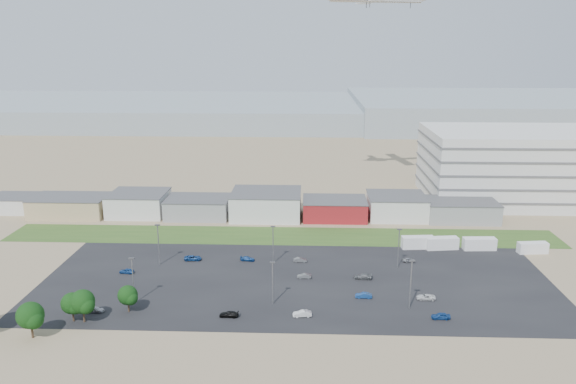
{
  "coord_description": "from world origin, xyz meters",
  "views": [
    {
      "loc": [
        7.71,
        -102.71,
        54.29
      ],
      "look_at": [
        2.91,
        22.0,
        21.21
      ],
      "focal_mm": 35.0,
      "sensor_mm": 36.0,
      "label": 1
    }
  ],
  "objects_px": {
    "parked_car_9": "(193,258)",
    "parked_car_13": "(302,314)",
    "parked_car_11": "(300,260)",
    "parked_car_5": "(127,271)",
    "parked_car_6": "(247,259)",
    "parked_car_0": "(426,297)",
    "box_trailer_a": "(418,242)",
    "parked_car_3": "(229,314)",
    "parked_car_7": "(304,276)",
    "parked_car_8": "(409,260)",
    "parked_car_12": "(363,276)",
    "parked_car_10": "(95,310)",
    "parked_car_2": "(441,316)",
    "parked_car_1": "(364,295)"
  },
  "relations": [
    {
      "from": "parked_car_7",
      "to": "parked_car_9",
      "type": "relative_size",
      "value": 0.76
    },
    {
      "from": "box_trailer_a",
      "to": "parked_car_5",
      "type": "xyz_separation_m",
      "value": [
        -74.21,
        -20.36,
        -1.04
      ]
    },
    {
      "from": "parked_car_9",
      "to": "parked_car_10",
      "type": "height_order",
      "value": "parked_car_9"
    },
    {
      "from": "parked_car_3",
      "to": "parked_car_5",
      "type": "relative_size",
      "value": 1.12
    },
    {
      "from": "parked_car_7",
      "to": "parked_car_3",
      "type": "bearing_deg",
      "value": -36.64
    },
    {
      "from": "box_trailer_a",
      "to": "parked_car_10",
      "type": "xyz_separation_m",
      "value": [
        -74.31,
        -40.85,
        -1.08
      ]
    },
    {
      "from": "box_trailer_a",
      "to": "parked_car_1",
      "type": "bearing_deg",
      "value": -124.12
    },
    {
      "from": "parked_car_5",
      "to": "parked_car_10",
      "type": "bearing_deg",
      "value": 5.56
    },
    {
      "from": "parked_car_13",
      "to": "box_trailer_a",
      "type": "bearing_deg",
      "value": 136.7
    },
    {
      "from": "parked_car_8",
      "to": "parked_car_6",
      "type": "bearing_deg",
      "value": 88.09
    },
    {
      "from": "parked_car_8",
      "to": "parked_car_2",
      "type": "bearing_deg",
      "value": 179.53
    },
    {
      "from": "parked_car_7",
      "to": "parked_car_1",
      "type": "bearing_deg",
      "value": 52.62
    },
    {
      "from": "parked_car_8",
      "to": "parked_car_10",
      "type": "distance_m",
      "value": 76.52
    },
    {
      "from": "parked_car_3",
      "to": "parked_car_7",
      "type": "relative_size",
      "value": 1.19
    },
    {
      "from": "parked_car_3",
      "to": "parked_car_8",
      "type": "bearing_deg",
      "value": 129.89
    },
    {
      "from": "parked_car_11",
      "to": "parked_car_13",
      "type": "bearing_deg",
      "value": -177.57
    },
    {
      "from": "box_trailer_a",
      "to": "parked_car_2",
      "type": "xyz_separation_m",
      "value": [
        -2.84,
        -41.11,
        -0.99
      ]
    },
    {
      "from": "box_trailer_a",
      "to": "parked_car_3",
      "type": "bearing_deg",
      "value": -142.91
    },
    {
      "from": "parked_car_8",
      "to": "parked_car_11",
      "type": "distance_m",
      "value": 27.88
    },
    {
      "from": "parked_car_0",
      "to": "parked_car_10",
      "type": "bearing_deg",
      "value": -79.42
    },
    {
      "from": "parked_car_8",
      "to": "parked_car_13",
      "type": "distance_m",
      "value": 40.87
    },
    {
      "from": "parked_car_2",
      "to": "parked_car_0",
      "type": "bearing_deg",
      "value": -172.34
    },
    {
      "from": "parked_car_6",
      "to": "parked_car_8",
      "type": "bearing_deg",
      "value": -82.06
    },
    {
      "from": "box_trailer_a",
      "to": "parked_car_11",
      "type": "bearing_deg",
      "value": -165.65
    },
    {
      "from": "parked_car_5",
      "to": "parked_car_12",
      "type": "height_order",
      "value": "parked_car_12"
    },
    {
      "from": "parked_car_8",
      "to": "parked_car_13",
      "type": "xyz_separation_m",
      "value": [
        -26.94,
        -30.73,
        0.08
      ]
    },
    {
      "from": "parked_car_5",
      "to": "parked_car_13",
      "type": "bearing_deg",
      "value": 70.13
    },
    {
      "from": "parked_car_5",
      "to": "parked_car_6",
      "type": "distance_m",
      "value": 30.07
    },
    {
      "from": "parked_car_7",
      "to": "parked_car_10",
      "type": "height_order",
      "value": "parked_car_10"
    },
    {
      "from": "parked_car_12",
      "to": "parked_car_6",
      "type": "bearing_deg",
      "value": -104.72
    },
    {
      "from": "parked_car_12",
      "to": "parked_car_10",
      "type": "bearing_deg",
      "value": -66.19
    },
    {
      "from": "parked_car_3",
      "to": "parked_car_13",
      "type": "distance_m",
      "value": 15.05
    },
    {
      "from": "box_trailer_a",
      "to": "parked_car_1",
      "type": "xyz_separation_m",
      "value": [
        -17.64,
        -31.89,
        -1.04
      ]
    },
    {
      "from": "parked_car_9",
      "to": "parked_car_11",
      "type": "distance_m",
      "value": 27.81
    },
    {
      "from": "parked_car_6",
      "to": "parked_car_10",
      "type": "distance_m",
      "value": 41.36
    },
    {
      "from": "parked_car_0",
      "to": "parked_car_11",
      "type": "height_order",
      "value": "same"
    },
    {
      "from": "parked_car_3",
      "to": "parked_car_5",
      "type": "height_order",
      "value": "parked_car_5"
    },
    {
      "from": "parked_car_2",
      "to": "parked_car_7",
      "type": "bearing_deg",
      "value": -124.97
    },
    {
      "from": "parked_car_9",
      "to": "parked_car_13",
      "type": "bearing_deg",
      "value": -139.32
    },
    {
      "from": "parked_car_11",
      "to": "parked_car_3",
      "type": "bearing_deg",
      "value": 155.85
    },
    {
      "from": "parked_car_9",
      "to": "parked_car_11",
      "type": "xyz_separation_m",
      "value": [
        27.81,
        -0.05,
        -0.05
      ]
    },
    {
      "from": "parked_car_0",
      "to": "parked_car_7",
      "type": "distance_m",
      "value": 28.75
    },
    {
      "from": "parked_car_12",
      "to": "parked_car_3",
      "type": "bearing_deg",
      "value": -49.93
    },
    {
      "from": "box_trailer_a",
      "to": "parked_car_12",
      "type": "relative_size",
      "value": 2.0
    },
    {
      "from": "parked_car_6",
      "to": "parked_car_9",
      "type": "bearing_deg",
      "value": 97.83
    },
    {
      "from": "parked_car_0",
      "to": "parked_car_8",
      "type": "relative_size",
      "value": 1.24
    },
    {
      "from": "parked_car_5",
      "to": "parked_car_7",
      "type": "height_order",
      "value": "parked_car_5"
    },
    {
      "from": "parked_car_5",
      "to": "parked_car_6",
      "type": "relative_size",
      "value": 0.95
    },
    {
      "from": "parked_car_5",
      "to": "parked_car_6",
      "type": "height_order",
      "value": "parked_car_5"
    },
    {
      "from": "box_trailer_a",
      "to": "parked_car_12",
      "type": "height_order",
      "value": "box_trailer_a"
    }
  ]
}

